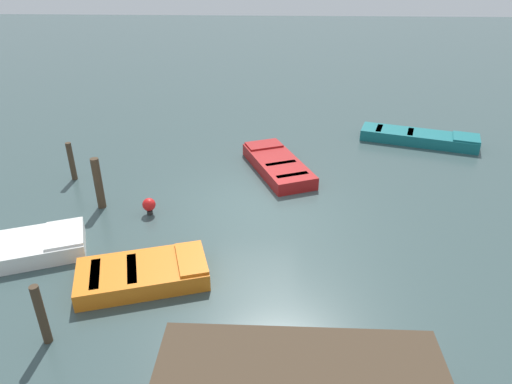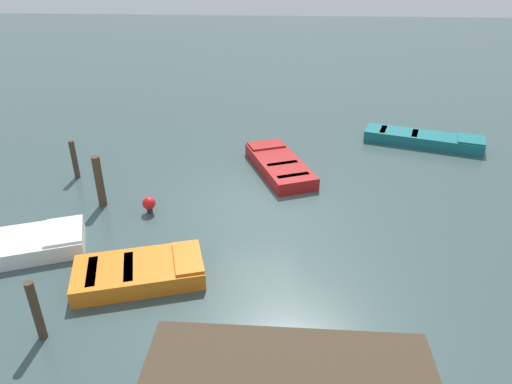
% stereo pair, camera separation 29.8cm
% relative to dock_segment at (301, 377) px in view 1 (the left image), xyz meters
% --- Properties ---
extents(ground_plane, '(80.00, 80.00, 0.00)m').
position_rel_dock_segment_xyz_m(ground_plane, '(0.97, -6.81, -0.83)').
color(ground_plane, '#384C4C').
extents(dock_segment, '(4.42, 1.88, 0.95)m').
position_rel_dock_segment_xyz_m(dock_segment, '(0.00, 0.00, 0.00)').
color(dock_segment, '#423323').
rests_on(dock_segment, ground_plane).
extents(rowboat_red, '(2.47, 3.59, 0.46)m').
position_rel_dock_segment_xyz_m(rowboat_red, '(0.37, -9.00, -0.62)').
color(rowboat_red, maroon).
rests_on(rowboat_red, ground_plane).
extents(rowboat_orange, '(3.05, 2.12, 0.46)m').
position_rel_dock_segment_xyz_m(rowboat_orange, '(3.27, -3.16, -0.62)').
color(rowboat_orange, orange).
rests_on(rowboat_orange, ground_plane).
extents(rowboat_teal, '(4.30, 2.30, 0.46)m').
position_rel_dock_segment_xyz_m(rowboat_teal, '(-4.92, -11.68, -0.62)').
color(rowboat_teal, '#14666B').
rests_on(rowboat_teal, ground_plane).
extents(mooring_piling_far_left, '(0.23, 0.23, 1.49)m').
position_rel_dock_segment_xyz_m(mooring_piling_far_left, '(5.31, -6.39, -0.09)').
color(mooring_piling_far_left, '#423323').
rests_on(mooring_piling_far_left, ground_plane).
extents(mooring_piling_center, '(0.17, 0.17, 1.29)m').
position_rel_dock_segment_xyz_m(mooring_piling_center, '(4.62, -1.34, -0.19)').
color(mooring_piling_center, '#423323').
rests_on(mooring_piling_center, ground_plane).
extents(mooring_piling_mid_left, '(0.17, 0.17, 1.23)m').
position_rel_dock_segment_xyz_m(mooring_piling_mid_left, '(6.77, -8.10, -0.22)').
color(mooring_piling_mid_left, '#423323').
rests_on(mooring_piling_mid_left, ground_plane).
extents(marker_buoy, '(0.36, 0.36, 0.48)m').
position_rel_dock_segment_xyz_m(marker_buoy, '(3.86, -6.05, -0.55)').
color(marker_buoy, '#262626').
rests_on(marker_buoy, ground_plane).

